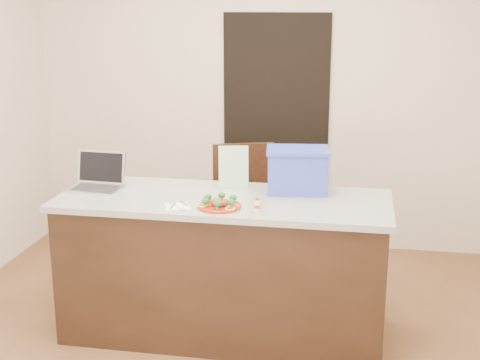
% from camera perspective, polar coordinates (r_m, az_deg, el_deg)
% --- Properties ---
extents(ground, '(4.00, 4.00, 0.00)m').
position_cam_1_polar(ground, '(4.26, -2.07, -14.40)').
color(ground, brown).
rests_on(ground, ground).
extents(room_shell, '(4.00, 4.00, 4.00)m').
position_cam_1_polar(room_shell, '(3.74, -2.31, 7.72)').
color(room_shell, white).
rests_on(room_shell, ground).
extents(doorway, '(0.90, 0.02, 2.00)m').
position_cam_1_polar(doorway, '(5.75, 3.05, 4.10)').
color(doorway, black).
rests_on(doorway, ground).
extents(island, '(2.06, 0.76, 0.92)m').
position_cam_1_polar(island, '(4.28, -1.41, -7.38)').
color(island, black).
rests_on(island, ground).
extents(plate, '(0.26, 0.26, 0.02)m').
position_cam_1_polar(plate, '(3.93, -1.77, -2.23)').
color(plate, maroon).
rests_on(plate, island).
extents(meatballs, '(0.10, 0.10, 0.04)m').
position_cam_1_polar(meatballs, '(3.92, -1.80, -1.91)').
color(meatballs, brown).
rests_on(meatballs, plate).
extents(broccoli, '(0.20, 0.22, 0.04)m').
position_cam_1_polar(broccoli, '(3.91, -1.77, -1.67)').
color(broccoli, '#144E1A').
rests_on(broccoli, plate).
extents(pepper_rings, '(0.23, 0.22, 0.01)m').
position_cam_1_polar(pepper_rings, '(3.92, -1.77, -2.11)').
color(pepper_rings, yellow).
rests_on(pepper_rings, plate).
extents(napkin, '(0.19, 0.19, 0.01)m').
position_cam_1_polar(napkin, '(3.96, -5.39, -2.25)').
color(napkin, white).
rests_on(napkin, island).
extents(fork, '(0.03, 0.14, 0.00)m').
position_cam_1_polar(fork, '(3.97, -5.64, -2.12)').
color(fork, '#B9B8BD').
rests_on(fork, napkin).
extents(knife, '(0.08, 0.17, 0.01)m').
position_cam_1_polar(knife, '(3.94, -5.04, -2.24)').
color(knife, white).
rests_on(knife, napkin).
extents(yogurt_bottle, '(0.03, 0.03, 0.07)m').
position_cam_1_polar(yogurt_bottle, '(3.87, 1.47, -2.18)').
color(yogurt_bottle, '#EBE7CF').
rests_on(yogurt_bottle, island).
extents(laptop, '(0.34, 0.28, 0.23)m').
position_cam_1_polar(laptop, '(4.42, -12.00, 0.15)').
color(laptop, silver).
rests_on(laptop, island).
extents(leaflet, '(0.20, 0.09, 0.27)m').
position_cam_1_polar(leaflet, '(4.31, -0.56, 1.13)').
color(leaflet, white).
rests_on(leaflet, island).
extents(blue_box, '(0.42, 0.33, 0.28)m').
position_cam_1_polar(blue_box, '(4.23, 4.91, 0.85)').
color(blue_box, '#3243B7').
rests_on(blue_box, island).
extents(chair, '(0.60, 0.61, 1.05)m').
position_cam_1_polar(chair, '(5.04, 0.06, -2.19)').
color(chair, '#331A0F').
rests_on(chair, ground).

